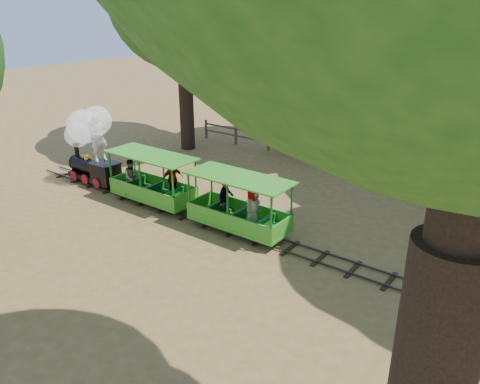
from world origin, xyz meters
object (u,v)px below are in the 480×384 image
Objects in this scene: locomotive at (89,139)px; fence at (365,158)px; carriage_front at (152,183)px; carriage_rear at (238,207)px.

locomotive reaches higher than fence.
locomotive is 0.95× the size of carriage_front.
fence is (0.97, 7.94, -0.25)m from carriage_rear.
locomotive is 7.38m from carriage_rear.
carriage_rear is at bearing 1.13° from carriage_front.
locomotive is at bearing -136.25° from fence.
carriage_rear is at bearing -0.11° from locomotive.
carriage_front is (3.54, -0.09, -1.02)m from locomotive.
fence is at bearing 43.75° from locomotive.
locomotive is at bearing 178.58° from carriage_front.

